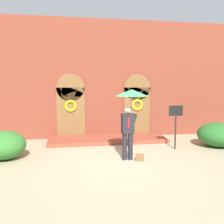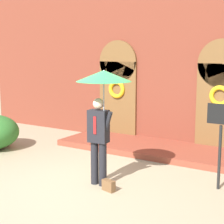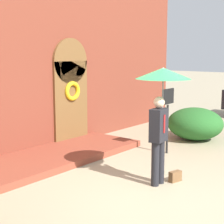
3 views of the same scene
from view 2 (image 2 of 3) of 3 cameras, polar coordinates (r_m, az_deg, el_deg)
name	(u,v)px [view 2 (image 2 of 3)]	position (r m, az deg, el deg)	size (l,w,h in m)	color
ground_plane	(86,184)	(7.94, -4.01, -10.85)	(80.00, 80.00, 0.00)	tan
building_facade	(170,53)	(11.07, 8.76, 8.94)	(14.00, 2.30, 5.60)	brown
person_with_umbrella	(102,93)	(7.39, -1.48, 2.93)	(1.10, 1.10, 2.36)	black
handbag	(109,186)	(7.50, -0.52, -11.15)	(0.28, 0.12, 0.22)	brown
sign_post	(221,132)	(7.61, 16.24, -2.97)	(0.56, 0.06, 1.72)	black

